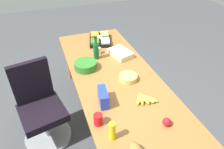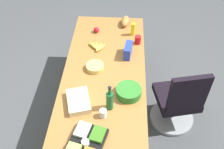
{
  "view_description": "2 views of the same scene",
  "coord_description": "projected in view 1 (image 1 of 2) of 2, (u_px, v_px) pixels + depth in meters",
  "views": [
    {
      "loc": [
        1.89,
        -0.7,
        2.18
      ],
      "look_at": [
        0.09,
        -0.06,
        0.82
      ],
      "focal_mm": 34.04,
      "sensor_mm": 36.0,
      "label": 1
    },
    {
      "loc": [
        -2.09,
        -0.22,
        2.86
      ],
      "look_at": [
        0.03,
        -0.09,
        0.76
      ],
      "focal_mm": 42.19,
      "sensor_mm": 36.0,
      "label": 2
    }
  ],
  "objects": [
    {
      "name": "chip_bowl",
      "position": [
        128.0,
        77.0,
        2.39
      ],
      "size": [
        0.21,
        0.21,
        0.06
      ],
      "primitive_type": "cylinder",
      "rotation": [
        0.0,
        0.0,
        -0.03
      ],
      "color": "#D4B258",
      "rests_on": "conference_table"
    },
    {
      "name": "veggie_tray",
      "position": [
        100.0,
        39.0,
        3.16
      ],
      "size": [
        0.48,
        0.4,
        0.09
      ],
      "color": "black",
      "rests_on": "conference_table"
    },
    {
      "name": "sheet_cake",
      "position": [
        120.0,
        53.0,
        2.82
      ],
      "size": [
        0.37,
        0.3,
        0.07
      ],
      "primitive_type": "cube",
      "rotation": [
        0.0,
        0.0,
        0.28
      ],
      "color": "beige",
      "rests_on": "conference_table"
    },
    {
      "name": "apple_red",
      "position": [
        167.0,
        122.0,
        1.84
      ],
      "size": [
        0.09,
        0.09,
        0.08
      ],
      "primitive_type": "sphere",
      "rotation": [
        0.0,
        0.0,
        0.2
      ],
      "color": "red",
      "rests_on": "conference_table"
    },
    {
      "name": "chip_bag_blue",
      "position": [
        103.0,
        97.0,
        2.05
      ],
      "size": [
        0.23,
        0.11,
        0.15
      ],
      "primitive_type": "cube",
      "rotation": [
        0.0,
        0.0,
        -0.15
      ],
      "color": "#2239B2",
      "rests_on": "conference_table"
    },
    {
      "name": "conference_table",
      "position": [
        115.0,
        80.0,
        2.52
      ],
      "size": [
        2.48,
        0.95,
        0.74
      ],
      "color": "#95612F",
      "rests_on": "ground"
    },
    {
      "name": "salad_bowl",
      "position": [
        86.0,
        65.0,
        2.56
      ],
      "size": [
        0.32,
        0.32,
        0.09
      ],
      "primitive_type": "cylinder",
      "rotation": [
        0.0,
        0.0,
        0.24
      ],
      "color": "#2B7026",
      "rests_on": "conference_table"
    },
    {
      "name": "banana_bunch",
      "position": [
        144.0,
        99.0,
        2.1
      ],
      "size": [
        0.19,
        0.23,
        0.04
      ],
      "color": "yellow",
      "rests_on": "conference_table"
    },
    {
      "name": "paper_cup",
      "position": [
        98.0,
        51.0,
        2.85
      ],
      "size": [
        0.08,
        0.08,
        0.09
      ],
      "primitive_type": "cylinder",
      "rotation": [
        0.0,
        0.0,
        -0.24
      ],
      "color": "white",
      "rests_on": "conference_table"
    },
    {
      "name": "wine_bottle",
      "position": [
        96.0,
        50.0,
        2.71
      ],
      "size": [
        0.08,
        0.08,
        0.31
      ],
      "color": "#135125",
      "rests_on": "conference_table"
    },
    {
      "name": "office_chair",
      "position": [
        42.0,
        113.0,
        2.48
      ],
      "size": [
        0.58,
        0.57,
        0.99
      ],
      "color": "gray",
      "rests_on": "ground"
    },
    {
      "name": "ground_plane",
      "position": [
        114.0,
        119.0,
        2.91
      ],
      "size": [
        10.0,
        10.0,
        0.0
      ],
      "primitive_type": "plane",
      "color": "#424347"
    },
    {
      "name": "red_solo_cup",
      "position": [
        98.0,
        119.0,
        1.84
      ],
      "size": [
        0.1,
        0.1,
        0.11
      ],
      "primitive_type": "cylinder",
      "rotation": [
        0.0,
        0.0,
        -0.34
      ],
      "color": "red",
      "rests_on": "conference_table"
    },
    {
      "name": "mustard_bottle",
      "position": [
        112.0,
        131.0,
        1.7
      ],
      "size": [
        0.06,
        0.06,
        0.17
      ],
      "primitive_type": "cylinder",
      "rotation": [
        0.0,
        0.0,
        -0.09
      ],
      "color": "yellow",
      "rests_on": "conference_table"
    }
  ]
}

